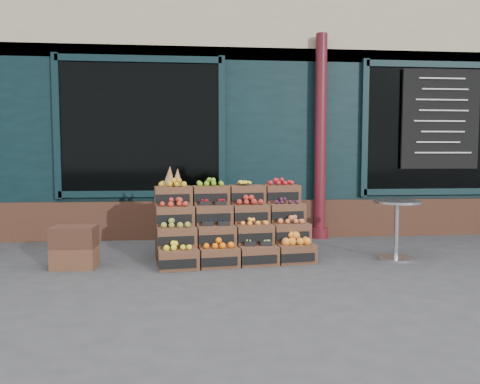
{
  "coord_description": "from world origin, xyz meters",
  "views": [
    {
      "loc": [
        -0.75,
        -5.2,
        1.31
      ],
      "look_at": [
        -0.2,
        0.7,
        0.85
      ],
      "focal_mm": 35.0,
      "sensor_mm": 36.0,
      "label": 1
    }
  ],
  "objects": [
    {
      "name": "bistro_table",
      "position": [
        1.75,
        0.41,
        0.47
      ],
      "size": [
        0.6,
        0.6,
        0.75
      ],
      "rotation": [
        0.0,
        0.0,
        -0.29
      ],
      "color": "silver",
      "rests_on": "ground"
    },
    {
      "name": "spare_crates",
      "position": [
        -2.18,
        0.34,
        0.25
      ],
      "size": [
        0.51,
        0.36,
        0.49
      ],
      "rotation": [
        0.0,
        0.0,
        -0.03
      ],
      "color": "#553321",
      "rests_on": "ground"
    },
    {
      "name": "ground",
      "position": [
        0.0,
        0.0,
        0.0
      ],
      "size": [
        60.0,
        60.0,
        0.0
      ],
      "primitive_type": "plane",
      "color": "#38383A",
      "rests_on": "ground"
    },
    {
      "name": "shop_facade",
      "position": [
        0.0,
        5.11,
        2.4
      ],
      "size": [
        12.0,
        6.24,
        4.8
      ],
      "color": "black",
      "rests_on": "ground"
    },
    {
      "name": "crate_display",
      "position": [
        -0.31,
        0.67,
        0.37
      ],
      "size": [
        2.0,
        1.16,
        1.19
      ],
      "rotation": [
        0.0,
        0.0,
        0.13
      ],
      "color": "#553321",
      "rests_on": "ground"
    },
    {
      "name": "shopkeeper",
      "position": [
        -1.12,
        2.99,
        1.04
      ],
      "size": [
        0.81,
        0.58,
        2.08
      ],
      "primitive_type": "imported",
      "rotation": [
        0.0,
        0.0,
        3.03
      ],
      "color": "#134517",
      "rests_on": "ground"
    }
  ]
}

